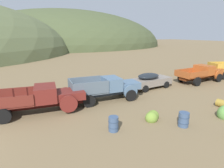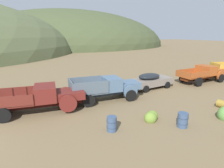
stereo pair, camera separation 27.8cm
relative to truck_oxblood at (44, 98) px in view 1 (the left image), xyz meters
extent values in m
ellipsoid|color=#424C2D|center=(17.17, 76.44, -1.02)|extent=(90.05, 71.31, 31.87)
cube|color=black|center=(-0.43, 0.01, -0.36)|extent=(6.26, 1.58, 0.36)
cube|color=maroon|center=(1.84, -0.20, 0.09)|extent=(2.12, 1.95, 0.55)
cube|color=#B7B2A8|center=(2.75, -0.29, 0.07)|extent=(0.20, 1.22, 0.44)
cylinder|color=maroon|center=(1.48, -1.22, -0.26)|extent=(1.21, 0.29, 1.20)
cylinder|color=maroon|center=(1.68, 0.86, -0.26)|extent=(1.21, 0.29, 1.20)
cube|color=maroon|center=(0.15, -0.04, 0.34)|extent=(1.62, 2.16, 1.05)
cube|color=black|center=(0.79, -0.10, 0.55)|extent=(0.22, 1.72, 0.59)
cube|color=maroon|center=(-2.12, 0.18, -0.12)|extent=(3.32, 2.41, 0.12)
cube|color=maroon|center=(-2.22, -0.88, 0.29)|extent=(3.13, 0.40, 0.70)
cube|color=maroon|center=(-2.02, 1.23, 0.29)|extent=(3.13, 0.40, 0.70)
cube|color=black|center=(-1.75, -0.92, 0.89)|extent=(0.09, 0.09, 0.50)
cube|color=black|center=(-0.98, -1.00, 0.89)|extent=(0.09, 0.09, 0.50)
cylinder|color=black|center=(1.69, 0.92, -0.54)|extent=(0.98, 0.37, 0.96)
cylinder|color=black|center=(-2.49, -0.90, -0.54)|extent=(0.98, 0.37, 0.96)
cylinder|color=black|center=(-2.27, 1.30, -0.54)|extent=(0.98, 0.37, 0.96)
cube|color=#262D39|center=(4.92, 0.42, -0.36)|extent=(5.57, 1.15, 0.36)
cube|color=slate|center=(6.96, 0.33, 0.09)|extent=(1.81, 1.71, 0.55)
cube|color=#B7B2A8|center=(7.77, 0.30, 0.07)|extent=(0.13, 1.13, 0.44)
cylinder|color=slate|center=(6.69, -0.62, -0.26)|extent=(1.21, 0.23, 1.20)
cylinder|color=slate|center=(6.77, 1.31, -0.26)|extent=(1.21, 0.23, 1.20)
cube|color=slate|center=(5.45, 0.40, 0.34)|extent=(1.36, 1.93, 1.05)
cube|color=black|center=(6.02, 0.37, 0.55)|extent=(0.12, 1.59, 0.59)
cube|color=#4D5B67|center=(3.41, 0.48, -0.12)|extent=(2.88, 2.08, 0.12)
cube|color=#4D5B67|center=(3.37, -0.50, 0.41)|extent=(2.80, 0.22, 0.95)
cube|color=#4D5B67|center=(3.45, 1.46, 0.41)|extent=(2.80, 0.22, 0.95)
cube|color=#4D5B67|center=(2.07, 0.54, 0.41)|extent=(0.18, 1.96, 0.95)
cylinder|color=black|center=(6.68, -0.68, -0.54)|extent=(0.97, 0.32, 0.96)
cylinder|color=black|center=(6.77, 1.36, -0.54)|extent=(0.97, 0.32, 0.96)
cylinder|color=black|center=(3.13, -0.53, -0.54)|extent=(0.97, 0.32, 0.96)
cylinder|color=black|center=(3.22, 1.51, -0.54)|extent=(0.97, 0.32, 0.96)
cube|color=slate|center=(10.43, 1.84, -0.34)|extent=(4.78, 2.34, 0.68)
ellipsoid|color=black|center=(10.16, 1.80, 0.26)|extent=(2.57, 1.85, 0.57)
ellipsoid|color=slate|center=(12.48, 2.10, -0.27)|extent=(1.18, 1.53, 0.61)
cylinder|color=black|center=(11.96, 1.14, -0.68)|extent=(0.70, 0.28, 0.68)
cylinder|color=black|center=(11.73, 2.89, -0.68)|extent=(0.70, 0.28, 0.68)
cylinder|color=black|center=(9.13, 0.78, -0.68)|extent=(0.70, 0.28, 0.68)
cylinder|color=black|center=(8.91, 2.54, -0.68)|extent=(0.70, 0.28, 0.68)
cube|color=#51220D|center=(17.19, 1.53, -0.36)|extent=(5.84, 1.34, 0.36)
cube|color=#A34C1E|center=(19.31, 1.68, 0.09)|extent=(1.94, 1.82, 0.55)
cube|color=#B7B2A8|center=(20.16, 1.73, 0.07)|extent=(0.16, 1.17, 0.44)
cylinder|color=#A34C1E|center=(19.14, 0.65, -0.26)|extent=(1.21, 0.26, 1.20)
cylinder|color=#A34C1E|center=(19.00, 2.67, -0.26)|extent=(1.21, 0.26, 1.20)
cube|color=#A34C1E|center=(17.73, 1.57, 0.34)|extent=(1.47, 2.04, 1.05)
cube|color=black|center=(18.33, 1.61, 0.55)|extent=(0.16, 1.66, 0.59)
cube|color=#97471E|center=(15.61, 1.43, -0.12)|extent=(3.05, 2.23, 0.12)
cube|color=#97471E|center=(15.67, 0.41, 0.21)|extent=(2.92, 0.30, 0.55)
cube|color=#97471E|center=(15.54, 2.45, 0.21)|extent=(2.92, 0.30, 0.55)
cube|color=#97471E|center=(14.21, 1.33, 0.21)|extent=(0.24, 2.04, 0.55)
cylinder|color=black|center=(19.14, 0.60, -0.54)|extent=(0.98, 0.34, 0.96)
cylinder|color=black|center=(19.00, 2.72, -0.54)|extent=(0.98, 0.34, 0.96)
cylinder|color=black|center=(15.43, 0.35, -0.54)|extent=(0.98, 0.34, 0.96)
cylinder|color=black|center=(15.29, 2.47, -0.54)|extent=(0.98, 0.34, 0.96)
cube|color=#B5882D|center=(21.41, 1.94, -0.12)|extent=(3.18, 2.70, 0.12)
cube|color=#B5882D|center=(21.72, 2.87, 0.41)|extent=(2.59, 0.94, 0.95)
cube|color=#B5882D|center=(20.19, 2.35, 0.41)|extent=(0.71, 1.89, 0.95)
cylinder|color=black|center=(21.52, 2.98, -0.54)|extent=(1.00, 0.57, 0.96)
cylinder|color=olive|center=(12.26, -4.85, -0.73)|extent=(0.72, 1.00, 0.58)
cylinder|color=#384C6B|center=(7.30, -5.82, -0.57)|extent=(0.61, 0.61, 0.89)
torus|color=#27354A|center=(7.30, -5.82, -0.40)|extent=(0.65, 0.65, 0.03)
torus|color=#27354A|center=(7.30, -5.82, -0.75)|extent=(0.65, 0.65, 0.03)
cylinder|color=#384C6B|center=(3.27, -4.57, -0.58)|extent=(0.56, 0.56, 0.87)
torus|color=#27354A|center=(3.27, -4.57, -0.41)|extent=(0.61, 0.61, 0.03)
torus|color=#27354A|center=(3.27, -4.57, -0.76)|extent=(0.61, 0.61, 0.03)
ellipsoid|color=olive|center=(6.22, -4.26, -0.84)|extent=(0.80, 0.72, 0.65)
ellipsoid|color=olive|center=(6.01, -4.44, -0.80)|extent=(0.83, 0.74, 0.79)
ellipsoid|color=olive|center=(6.27, -4.23, -0.81)|extent=(0.79, 0.71, 0.76)
camera|label=1|loc=(-0.85, -13.27, 4.33)|focal=29.97mm
camera|label=2|loc=(-0.60, -13.39, 4.33)|focal=29.97mm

